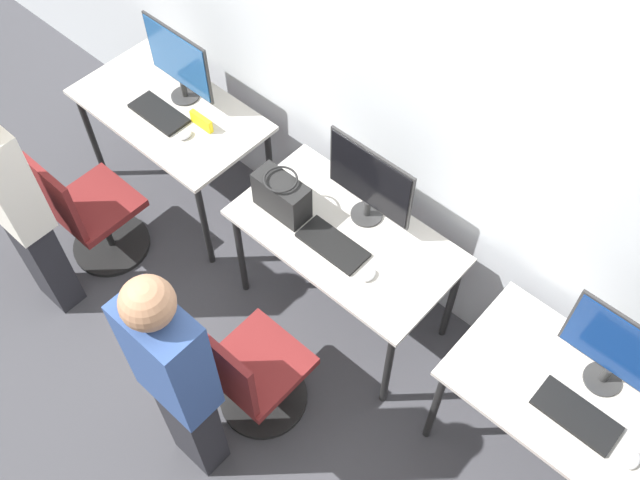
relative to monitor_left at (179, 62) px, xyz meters
name	(u,v)px	position (x,y,z in m)	size (l,w,h in m)	color
ground_plane	(305,346)	(1.37, -0.46, -1.02)	(20.00, 20.00, 0.00)	#3D3D42
wall_back	(413,95)	(1.37, 0.31, 0.38)	(12.00, 0.05, 2.80)	#B7BCC1
desk_left	(171,119)	(0.00, -0.13, -0.35)	(1.17, 0.65, 0.76)	#BCB7AD
monitor_left	(179,62)	(0.00, 0.00, 0.00)	(0.51, 0.17, 0.48)	#2D2D2D
keyboard_left	(159,113)	(0.00, -0.21, -0.25)	(0.37, 0.17, 0.02)	black
mouse_left	(185,135)	(0.25, -0.22, -0.25)	(0.06, 0.09, 0.03)	silver
office_chair_left	(91,216)	(-0.02, -0.81, -0.66)	(0.48, 0.48, 0.88)	black
person_left	(14,203)	(0.04, -1.18, -0.15)	(0.36, 0.21, 1.60)	#232328
desk_center	(345,244)	(1.37, -0.13, -0.35)	(1.17, 0.65, 0.76)	#BCB7AD
monitor_center	(370,182)	(1.37, 0.04, 0.00)	(0.51, 0.17, 0.48)	#2D2D2D
keyboard_center	(333,245)	(1.37, -0.23, -0.25)	(0.37, 0.17, 0.02)	black
mouse_center	(369,275)	(1.63, -0.25, -0.25)	(0.06, 0.09, 0.03)	silver
office_chair_center	(252,376)	(1.42, -0.90, -0.66)	(0.48, 0.48, 0.88)	black
person_center	(176,378)	(1.39, -1.27, -0.15)	(0.36, 0.21, 1.61)	#232328
desk_right	(578,412)	(2.75, -0.13, -0.35)	(1.17, 0.65, 0.76)	#BCB7AD
monitor_right	(622,353)	(2.75, 0.02, 0.00)	(0.51, 0.17, 0.48)	#2D2D2D
keyboard_right	(576,415)	(2.75, -0.21, -0.25)	(0.37, 0.17, 0.02)	black
mouse_right	(632,460)	(3.02, -0.23, -0.25)	(0.06, 0.09, 0.03)	silver
handbag	(282,195)	(1.02, -0.23, -0.15)	(0.30, 0.18, 0.25)	black
placard_left	(201,121)	(0.26, -0.10, -0.22)	(0.16, 0.03, 0.08)	yellow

